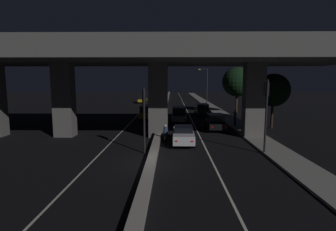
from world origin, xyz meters
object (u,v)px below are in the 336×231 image
at_px(car_dark_blue_second_oncoming, 154,104).
at_px(car_black_second, 215,122).
at_px(traffic_light_left_of_median, 144,109).
at_px(street_lamp, 206,84).
at_px(car_dark_green_fourth, 202,110).
at_px(pedestrian_on_sidewalk, 235,117).
at_px(car_white_lead, 183,134).
at_px(car_taxi_yellow_third_oncoming, 143,99).
at_px(traffic_light_right_of_median, 266,104).
at_px(car_taxi_yellow_lead_oncoming, 146,112).
at_px(motorcycle_black_filtering_near, 165,134).
at_px(car_silver_third, 179,114).

bearing_deg(car_dark_blue_second_oncoming, car_black_second, 22.81).
relative_size(traffic_light_left_of_median, street_lamp, 0.63).
xyz_separation_m(car_black_second, car_dark_blue_second_oncoming, (-7.99, 21.92, -0.17)).
xyz_separation_m(traffic_light_left_of_median, car_dark_green_fourth, (6.44, 20.15, -2.30)).
bearing_deg(car_dark_green_fourth, pedestrian_on_sidewalk, -163.32).
distance_m(car_black_second, car_dark_blue_second_oncoming, 23.33).
distance_m(car_white_lead, car_taxi_yellow_third_oncoming, 40.12).
distance_m(car_white_lead, car_dark_green_fourth, 17.47).
distance_m(traffic_light_left_of_median, car_dark_blue_second_oncoming, 31.01).
bearing_deg(street_lamp, car_dark_blue_second_oncoming, -167.31).
bearing_deg(car_white_lead, traffic_light_right_of_median, -117.34).
distance_m(car_taxi_yellow_lead_oncoming, pedestrian_on_sidewalk, 12.22).
xyz_separation_m(car_white_lead, motorcycle_black_filtering_near, (-1.52, 0.55, -0.12)).
xyz_separation_m(car_taxi_yellow_lead_oncoming, car_dark_blue_second_oncoming, (0.14, 13.89, -0.28)).
xyz_separation_m(car_white_lead, car_silver_third, (-0.07, 11.51, 0.24)).
bearing_deg(street_lamp, car_black_second, -94.67).
relative_size(street_lamp, car_taxi_yellow_lead_oncoming, 1.55).
bearing_deg(traffic_light_right_of_median, car_white_lead, 151.68).
xyz_separation_m(car_silver_third, car_taxi_yellow_lead_oncoming, (-4.41, 2.43, 0.00)).
bearing_deg(car_taxi_yellow_lead_oncoming, car_silver_third, 58.52).
height_order(car_white_lead, pedestrian_on_sidewalk, pedestrian_on_sidewalk).
bearing_deg(car_white_lead, pedestrian_on_sidewalk, -36.78).
height_order(car_black_second, car_silver_third, car_silver_third).
xyz_separation_m(traffic_light_right_of_median, car_taxi_yellow_third_oncoming, (-13.46, 42.40, -2.76)).
height_order(traffic_light_right_of_median, car_dark_green_fourth, traffic_light_right_of_median).
distance_m(car_silver_third, car_dark_blue_second_oncoming, 16.87).
height_order(car_silver_third, pedestrian_on_sidewalk, pedestrian_on_sidewalk).
height_order(traffic_light_right_of_median, car_taxi_yellow_third_oncoming, traffic_light_right_of_median).
bearing_deg(car_dark_blue_second_oncoming, pedestrian_on_sidewalk, 30.77).
distance_m(car_taxi_yellow_third_oncoming, pedestrian_on_sidewalk, 34.34).
bearing_deg(pedestrian_on_sidewalk, traffic_light_right_of_median, -92.80).
bearing_deg(traffic_light_left_of_median, street_lamp, 75.54).
bearing_deg(traffic_light_left_of_median, car_black_second, 53.74).
bearing_deg(car_taxi_yellow_lead_oncoming, traffic_light_right_of_median, 28.15).
distance_m(car_silver_third, motorcycle_black_filtering_near, 11.06).
xyz_separation_m(car_white_lead, car_dark_blue_second_oncoming, (-4.34, 27.83, -0.03)).
bearing_deg(street_lamp, car_dark_green_fourth, -99.20).
bearing_deg(car_dark_green_fourth, car_white_lead, 168.70).
height_order(car_silver_third, car_taxi_yellow_third_oncoming, car_silver_third).
height_order(traffic_light_left_of_median, street_lamp, street_lamp).
xyz_separation_m(street_lamp, car_white_lead, (-5.62, -30.08, -3.71)).
bearing_deg(car_dark_green_fourth, car_silver_third, 147.65).
distance_m(car_dark_blue_second_oncoming, car_taxi_yellow_third_oncoming, 12.03).
bearing_deg(car_white_lead, car_silver_third, 1.33).
relative_size(car_dark_green_fourth, car_taxi_yellow_third_oncoming, 1.09).
bearing_deg(car_taxi_yellow_third_oncoming, traffic_light_right_of_median, 16.79).
bearing_deg(car_dark_blue_second_oncoming, car_silver_third, 17.46).
bearing_deg(car_dark_blue_second_oncoming, traffic_light_left_of_median, 5.42).
height_order(car_white_lead, car_taxi_yellow_lead_oncoming, car_taxi_yellow_lead_oncoming).
relative_size(street_lamp, motorcycle_black_filtering_near, 3.84).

